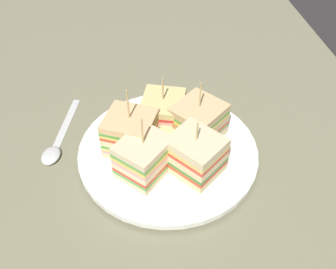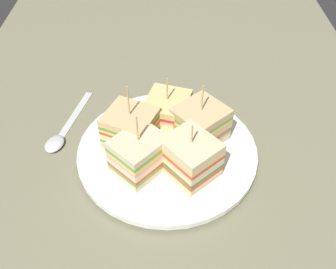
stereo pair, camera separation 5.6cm
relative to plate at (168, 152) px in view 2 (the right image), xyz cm
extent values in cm
cube|color=#777458|center=(0.00, 0.00, -1.94)|extent=(121.48, 77.56, 1.80)
cylinder|color=white|center=(0.00, 0.00, -0.66)|extent=(17.00, 17.00, 0.78)
cylinder|color=white|center=(0.00, 0.00, 0.21)|extent=(27.42, 27.42, 0.95)
cube|color=#E2C48A|center=(4.50, 3.24, 1.27)|extent=(9.41, 9.33, 1.17)
cube|color=#9E7242|center=(1.89, 0.99, 1.27)|extent=(4.21, 4.84, 1.17)
cube|color=red|center=(4.50, 3.24, 2.15)|extent=(9.41, 9.33, 0.60)
cube|color=#407B31|center=(4.50, 3.24, 2.75)|extent=(9.41, 9.33, 0.60)
cube|color=beige|center=(4.50, 3.24, 3.63)|extent=(9.41, 9.33, 1.17)
cube|color=#B2844C|center=(1.89, 0.99, 3.63)|extent=(4.21, 4.84, 1.17)
cube|color=#D63E2F|center=(4.50, 3.24, 4.52)|extent=(9.41, 9.33, 0.60)
cube|color=#E3C35F|center=(4.50, 3.24, 5.11)|extent=(9.41, 9.33, 0.60)
cube|color=beige|center=(4.50, 3.24, 6.00)|extent=(9.41, 9.33, 1.17)
cylinder|color=tan|center=(4.50, 3.24, 8.13)|extent=(0.24, 0.24, 3.09)
cube|color=beige|center=(-2.34, 5.03, 1.25)|extent=(9.61, 9.65, 1.14)
cube|color=#9E7242|center=(-0.08, 2.43, 1.25)|extent=(5.08, 4.48, 1.14)
cube|color=#F3A59F|center=(-2.34, 5.03, 2.06)|extent=(9.61, 9.65, 0.48)
cube|color=#56A63E|center=(-2.34, 5.03, 2.54)|extent=(9.61, 9.65, 0.48)
cube|color=red|center=(-2.34, 5.03, 3.01)|extent=(9.61, 9.65, 0.48)
cube|color=#D9B787|center=(-2.34, 5.03, 3.82)|extent=(9.61, 9.65, 1.14)
cube|color=#9E7242|center=(-0.08, 2.43, 3.82)|extent=(5.08, 4.48, 1.14)
cube|color=#F6D153|center=(-2.34, 5.03, 4.63)|extent=(9.61, 9.65, 0.48)
cube|color=#54A44A|center=(-2.34, 5.03, 5.11)|extent=(9.61, 9.65, 0.48)
cube|color=#D5B47D|center=(-2.34, 5.03, 5.91)|extent=(9.61, 9.65, 1.14)
cylinder|color=tan|center=(-2.34, 5.03, 8.64)|extent=(0.24, 0.24, 4.31)
cube|color=beige|center=(-5.52, 0.48, 1.21)|extent=(8.60, 8.19, 1.05)
cube|color=#B2844C|center=(-2.23, -0.53, 1.21)|extent=(2.11, 6.08, 1.05)
cube|color=#49913D|center=(-5.52, 0.48, 1.99)|extent=(8.60, 8.19, 0.52)
cube|color=#FCDA4B|center=(-5.52, 0.48, 2.51)|extent=(8.60, 8.19, 0.52)
cube|color=beige|center=(-5.52, 0.48, 3.29)|extent=(8.60, 8.19, 1.05)
cube|color=#B2844C|center=(-2.23, -0.53, 3.29)|extent=(2.11, 6.08, 1.05)
cube|color=#DF908A|center=(-5.52, 0.48, 4.08)|extent=(8.60, 8.19, 0.52)
cube|color=red|center=(-5.52, 0.48, 4.59)|extent=(8.60, 8.19, 0.52)
cube|color=#D8C67C|center=(-5.52, 0.48, 5.38)|extent=(8.60, 8.19, 1.05)
cylinder|color=tan|center=(-5.52, 0.48, 7.84)|extent=(0.24, 0.24, 3.87)
cube|color=beige|center=(-1.12, -5.43, 1.20)|extent=(8.78, 9.06, 1.05)
cube|color=#9E7242|center=(0.29, -2.29, 1.20)|extent=(5.90, 2.85, 1.05)
cube|color=pink|center=(-1.12, -5.43, 1.97)|extent=(8.78, 9.06, 0.48)
cube|color=#EABF58|center=(-1.12, -5.43, 2.45)|extent=(8.78, 9.06, 0.48)
cube|color=#439641|center=(-1.12, -5.43, 2.93)|extent=(8.78, 9.06, 0.48)
cube|color=beige|center=(-1.12, -5.43, 3.69)|extent=(8.78, 9.06, 1.05)
cube|color=#9E7242|center=(0.29, -2.29, 3.69)|extent=(5.90, 2.85, 1.05)
cube|color=red|center=(-1.12, -5.43, 4.45)|extent=(8.78, 9.06, 0.48)
cube|color=#EEC658|center=(-1.12, -5.43, 4.93)|extent=(8.78, 9.06, 0.48)
cube|color=green|center=(-1.12, -5.43, 5.41)|extent=(8.78, 9.06, 0.48)
cube|color=#E0B47B|center=(-1.12, -5.43, 6.17)|extent=(8.78, 9.06, 1.05)
cylinder|color=tan|center=(-1.12, -5.43, 9.16)|extent=(0.24, 0.24, 4.92)
cube|color=beige|center=(3.89, -3.95, 1.16)|extent=(9.17, 9.13, 0.95)
cube|color=#B2844C|center=(1.40, -1.58, 1.16)|extent=(4.20, 4.40, 0.95)
cube|color=#56A04F|center=(3.89, -3.95, 1.92)|extent=(9.17, 9.13, 0.58)
cube|color=red|center=(3.89, -3.95, 2.51)|extent=(9.17, 9.13, 0.58)
cube|color=beige|center=(3.89, -3.95, 3.27)|extent=(9.17, 9.13, 0.95)
cube|color=#B2844C|center=(1.40, -1.58, 3.27)|extent=(4.20, 4.40, 0.95)
cube|color=pink|center=(3.89, -3.95, 4.04)|extent=(9.17, 9.13, 0.58)
cube|color=#E9CE57|center=(3.89, -3.95, 4.62)|extent=(9.17, 9.13, 0.58)
cube|color=#5EA244|center=(3.89, -3.95, 5.20)|extent=(9.17, 9.13, 0.58)
cube|color=beige|center=(3.89, -3.95, 5.97)|extent=(9.17, 9.13, 0.95)
cylinder|color=tan|center=(3.89, -3.95, 8.58)|extent=(0.24, 0.24, 4.26)
cylinder|color=#D5C05A|center=(0.37, -0.31, 1.01)|extent=(4.94, 4.93, 0.86)
cylinder|color=#E9CF78|center=(-2.44, -0.52, 1.45)|extent=(4.68, 4.63, 1.18)
cylinder|color=#E5C972|center=(0.35, 0.40, 2.09)|extent=(4.15, 4.11, 0.95)
cylinder|color=#E3BF66|center=(-1.69, 0.76, 1.93)|extent=(3.83, 3.84, 0.54)
cylinder|color=tan|center=(-1.53, 2.01, 2.65)|extent=(4.82, 4.81, 0.59)
cylinder|color=#E1D480|center=(-0.81, 0.85, 3.36)|extent=(4.32, 4.37, 0.97)
cube|color=silver|center=(-9.89, -16.04, -0.92)|extent=(12.49, 4.29, 0.25)
ellipsoid|color=silver|center=(-2.26, -17.99, -0.54)|extent=(4.52, 3.73, 1.00)
camera|label=1|loc=(39.93, -5.71, 42.84)|focal=40.79mm
camera|label=2|loc=(40.34, -0.11, 42.84)|focal=40.79mm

